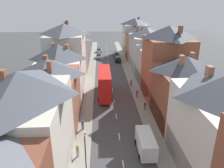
{
  "coord_description": "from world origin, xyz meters",
  "views": [
    {
      "loc": [
        -2.46,
        -14.77,
        18.29
      ],
      "look_at": [
        -0.15,
        29.03,
        1.68
      ],
      "focal_mm": 35.0,
      "sensor_mm": 36.0,
      "label": 1
    }
  ],
  "objects": [
    {
      "name": "car_near_silver",
      "position": [
        3.1,
        53.81,
        0.85
      ],
      "size": [
        1.9,
        4.54,
        1.7
      ],
      "color": "black",
      "rests_on": "ground"
    },
    {
      "name": "centre_line_dashes",
      "position": [
        0.0,
        36.0,
        0.01
      ],
      "size": [
        0.14,
        97.8,
        0.01
      ],
      "color": "silver",
      "rests_on": "ground"
    },
    {
      "name": "pavement_left",
      "position": [
        -5.1,
        38.0,
        0.07
      ],
      "size": [
        2.2,
        104.0,
        0.14
      ],
      "primitive_type": "cube",
      "color": "gray",
      "rests_on": "ground"
    },
    {
      "name": "car_near_blue",
      "position": [
        -3.1,
        58.63,
        0.85
      ],
      "size": [
        1.9,
        4.06,
        1.69
      ],
      "color": "#B7BABF",
      "rests_on": "ground"
    },
    {
      "name": "pedestrian_near_right",
      "position": [
        -5.56,
        7.79,
        1.03
      ],
      "size": [
        0.36,
        0.22,
        1.61
      ],
      "color": "gray",
      "rests_on": "pavement_left"
    },
    {
      "name": "pedestrian_far_left",
      "position": [
        4.7,
        25.39,
        1.03
      ],
      "size": [
        0.36,
        0.22,
        1.61
      ],
      "color": "#3D4256",
      "rests_on": "pavement_right"
    },
    {
      "name": "pavement_right",
      "position": [
        5.1,
        38.0,
        0.07
      ],
      "size": [
        2.2,
        104.0,
        0.14
      ],
      "primitive_type": "cube",
      "color": "gray",
      "rests_on": "ground"
    },
    {
      "name": "delivery_van",
      "position": [
        3.1,
        8.44,
        1.34
      ],
      "size": [
        2.2,
        5.2,
        2.41
      ],
      "color": "white",
      "rests_on": "ground"
    },
    {
      "name": "car_parked_right_a",
      "position": [
        -3.1,
        68.02,
        0.81
      ],
      "size": [
        1.9,
        4.06,
        1.61
      ],
      "color": "silver",
      "rests_on": "ground"
    },
    {
      "name": "terrace_row_right",
      "position": [
        10.19,
        29.08,
        5.96
      ],
      "size": [
        8.0,
        84.18,
        14.43
      ],
      "color": "#935138",
      "rests_on": "ground"
    },
    {
      "name": "pedestrian_far_right",
      "position": [
        4.39,
        31.53,
        1.03
      ],
      "size": [
        0.36,
        0.22,
        1.61
      ],
      "color": "#23232D",
      "rests_on": "pavement_right"
    },
    {
      "name": "pedestrian_mid_right",
      "position": [
        5.25,
        19.77,
        1.03
      ],
      "size": [
        0.36,
        0.22,
        1.61
      ],
      "color": "brown",
      "rests_on": "pavement_right"
    },
    {
      "name": "double_decker_bus_lead",
      "position": [
        -1.81,
        26.98,
        2.82
      ],
      "size": [
        2.74,
        10.8,
        5.3
      ],
      "color": "red",
      "rests_on": "ground"
    },
    {
      "name": "street_lamp",
      "position": [
        -4.25,
        4.26,
        3.24
      ],
      "size": [
        0.2,
        1.12,
        5.5
      ],
      "color": "black",
      "rests_on": "ground"
    },
    {
      "name": "terrace_row_left",
      "position": [
        -10.19,
        17.22,
        5.89
      ],
      "size": [
        8.0,
        59.37,
        14.39
      ],
      "color": "brown",
      "rests_on": "ground"
    },
    {
      "name": "pedestrian_mid_left",
      "position": [
        -5.39,
        14.01,
        1.03
      ],
      "size": [
        0.36,
        0.22,
        1.61
      ],
      "color": "#23232D",
      "rests_on": "pavement_left"
    },
    {
      "name": "car_parked_left_a",
      "position": [
        3.1,
        60.61,
        0.8
      ],
      "size": [
        1.9,
        4.18,
        1.57
      ],
      "color": "#4C515B",
      "rests_on": "ground"
    }
  ]
}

